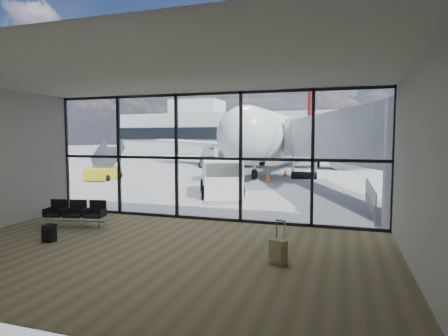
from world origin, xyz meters
The scene contains 21 objects.
ground centered at (0.00, 40.00, 0.00)m, with size 220.00×220.00×0.00m, color slate.
lounge_shell centered at (0.00, -4.80, 2.65)m, with size 12.02×8.01×4.51m.
glass_curtain_wall centered at (0.00, 0.00, 2.25)m, with size 12.10×0.12×4.50m.
jet_bridge centered at (4.90, 7.07, 2.76)m, with size 8.00×16.50×4.33m.
apron_railing centered at (5.60, 3.50, 0.72)m, with size 0.06×5.46×1.11m.
far_terminal centered at (-0.59, 61.97, 4.21)m, with size 80.00×12.20×11.00m.
tree_0 centered at (-45.00, 72.00, 4.63)m, with size 4.95×4.95×7.12m.
tree_1 centered at (-39.00, 72.00, 5.25)m, with size 5.61×5.61×8.07m.
tree_2 centered at (-33.00, 72.00, 5.88)m, with size 6.27×6.27×9.03m.
tree_3 centered at (-27.00, 72.00, 4.63)m, with size 4.95×4.95×7.12m.
tree_4 centered at (-21.00, 72.00, 5.25)m, with size 5.61×5.61×8.07m.
tree_5 centered at (-15.00, 72.00, 5.88)m, with size 6.27×6.27×9.03m.
seating_row centered at (-3.76, -2.27, 0.49)m, with size 1.98×0.92×0.88m.
backpack centered at (-3.25, -4.03, 0.24)m, with size 0.34×0.31×0.51m.
suitcase centered at (3.17, -4.00, 0.31)m, with size 0.43×0.36×1.02m.
airliner centered at (-0.88, 28.57, 3.08)m, with size 33.90×39.25×10.11m.
service_van centered at (-1.47, 6.02, 0.95)m, with size 3.33×4.63×1.85m.
belt_loader centered at (-8.86, 24.12, 0.65)m, with size 2.72×4.45×1.95m.
mobile_stairs centered at (-11.69, 10.40, 0.55)m, with size 2.08×3.44×2.29m.
traffic_cone_b centered at (-0.22, 12.30, 0.30)m, with size 0.44×0.44×0.63m.
traffic_cone_c centered at (0.32, 16.55, 0.25)m, with size 0.38×0.38×0.54m.
Camera 1 is at (4.52, -12.33, 2.88)m, focal length 30.00 mm.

